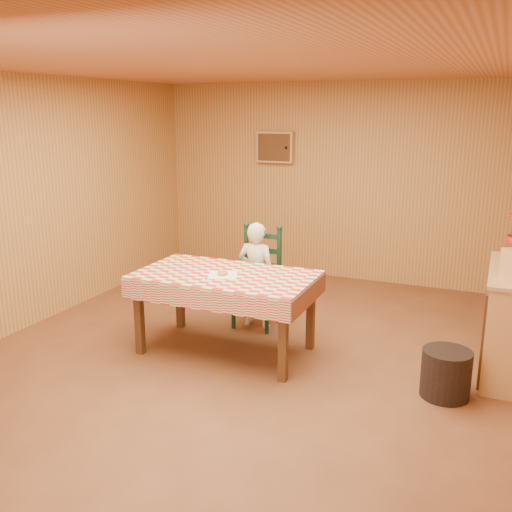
{
  "coord_description": "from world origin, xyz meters",
  "views": [
    {
      "loc": [
        1.99,
        -4.42,
        2.24
      ],
      "look_at": [
        0.0,
        0.2,
        0.95
      ],
      "focal_mm": 40.0,
      "sensor_mm": 36.0,
      "label": 1
    }
  ],
  "objects": [
    {
      "name": "napkin",
      "position": [
        -0.28,
        0.08,
        0.77
      ],
      "size": [
        0.34,
        0.34,
        0.0
      ],
      "primitive_type": "cube",
      "rotation": [
        0.0,
        0.0,
        0.4
      ],
      "color": "white",
      "rests_on": "dining_table"
    },
    {
      "name": "seated_child",
      "position": [
        -0.28,
        0.86,
        0.56
      ],
      "size": [
        0.41,
        0.27,
        1.12
      ],
      "primitive_type": "imported",
      "rotation": [
        0.0,
        0.0,
        3.14
      ],
      "color": "silver",
      "rests_on": "ground"
    },
    {
      "name": "ground",
      "position": [
        0.0,
        0.0,
        0.0
      ],
      "size": [
        6.0,
        6.0,
        0.0
      ],
      "primitive_type": "plane",
      "color": "brown",
      "rests_on": "ground"
    },
    {
      "name": "ladder_chair",
      "position": [
        -0.28,
        0.91,
        0.5
      ],
      "size": [
        0.44,
        0.4,
        1.08
      ],
      "color": "black",
      "rests_on": "ground"
    },
    {
      "name": "cabin_walls",
      "position": [
        -0.0,
        0.53,
        1.83
      ],
      "size": [
        5.1,
        6.05,
        2.65
      ],
      "color": "#B78242",
      "rests_on": "ground"
    },
    {
      "name": "dining_table",
      "position": [
        -0.28,
        0.13,
        0.69
      ],
      "size": [
        1.66,
        0.96,
        0.77
      ],
      "color": "#522F15",
      "rests_on": "ground"
    },
    {
      "name": "donut",
      "position": [
        -0.28,
        0.08,
        0.79
      ],
      "size": [
        0.13,
        0.13,
        0.03
      ],
      "primitive_type": "torus",
      "rotation": [
        0.0,
        0.0,
        0.38
      ],
      "color": "#BD7F43",
      "rests_on": "napkin"
    },
    {
      "name": "storage_bin",
      "position": [
        1.73,
        0.02,
        0.2
      ],
      "size": [
        0.49,
        0.49,
        0.39
      ],
      "primitive_type": "cylinder",
      "rotation": [
        0.0,
        0.0,
        0.31
      ],
      "color": "black",
      "rests_on": "ground"
    }
  ]
}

